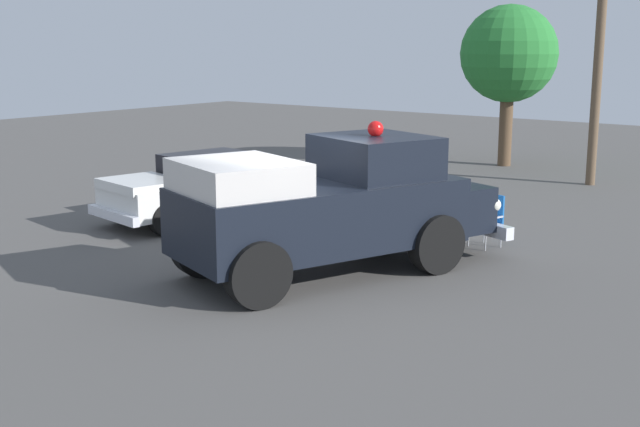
{
  "coord_description": "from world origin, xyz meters",
  "views": [
    {
      "loc": [
        10.33,
        8.79,
        3.94
      ],
      "look_at": [
        -0.51,
        0.47,
        1.08
      ],
      "focal_mm": 46.2,
      "sensor_mm": 36.0,
      "label": 1
    }
  ],
  "objects_px": {
    "lawn_chair_near_truck": "(275,208)",
    "vintage_fire_truck": "(331,205)",
    "oak_tree_right": "(509,55)",
    "spectator_standing": "(426,194)",
    "classic_hot_rod": "(199,187)",
    "lawn_chair_by_car": "(490,217)",
    "utility_pole": "(599,46)",
    "spectator_seated": "(279,203)"
  },
  "relations": [
    {
      "from": "lawn_chair_near_truck",
      "to": "vintage_fire_truck",
      "type": "bearing_deg",
      "value": 59.84
    },
    {
      "from": "lawn_chair_near_truck",
      "to": "oak_tree_right",
      "type": "height_order",
      "value": "oak_tree_right"
    },
    {
      "from": "spectator_standing",
      "to": "vintage_fire_truck",
      "type": "bearing_deg",
      "value": -2.79
    },
    {
      "from": "oak_tree_right",
      "to": "vintage_fire_truck",
      "type": "bearing_deg",
      "value": 12.91
    },
    {
      "from": "classic_hot_rod",
      "to": "lawn_chair_by_car",
      "type": "bearing_deg",
      "value": 105.4
    },
    {
      "from": "oak_tree_right",
      "to": "utility_pole",
      "type": "relative_size",
      "value": 0.69
    },
    {
      "from": "classic_hot_rod",
      "to": "spectator_standing",
      "type": "bearing_deg",
      "value": 103.9
    },
    {
      "from": "spectator_standing",
      "to": "utility_pole",
      "type": "distance_m",
      "value": 9.13
    },
    {
      "from": "spectator_standing",
      "to": "lawn_chair_near_truck",
      "type": "bearing_deg",
      "value": -62.09
    },
    {
      "from": "lawn_chair_by_car",
      "to": "spectator_seated",
      "type": "bearing_deg",
      "value": -62.99
    },
    {
      "from": "vintage_fire_truck",
      "to": "utility_pole",
      "type": "height_order",
      "value": "utility_pole"
    },
    {
      "from": "lawn_chair_near_truck",
      "to": "spectator_standing",
      "type": "height_order",
      "value": "spectator_standing"
    },
    {
      "from": "vintage_fire_truck",
      "to": "utility_pole",
      "type": "xyz_separation_m",
      "value": [
        -11.6,
        0.4,
        2.63
      ]
    },
    {
      "from": "lawn_chair_by_car",
      "to": "spectator_seated",
      "type": "height_order",
      "value": "spectator_seated"
    },
    {
      "from": "spectator_seated",
      "to": "spectator_standing",
      "type": "bearing_deg",
      "value": 119.29
    },
    {
      "from": "lawn_chair_near_truck",
      "to": "oak_tree_right",
      "type": "distance_m",
      "value": 12.36
    },
    {
      "from": "lawn_chair_near_truck",
      "to": "utility_pole",
      "type": "distance_m",
      "value": 11.02
    },
    {
      "from": "spectator_standing",
      "to": "lawn_chair_by_car",
      "type": "bearing_deg",
      "value": 111.67
    },
    {
      "from": "spectator_seated",
      "to": "oak_tree_right",
      "type": "bearing_deg",
      "value": -176.92
    },
    {
      "from": "lawn_chair_near_truck",
      "to": "lawn_chair_by_car",
      "type": "distance_m",
      "value": 4.34
    },
    {
      "from": "vintage_fire_truck",
      "to": "spectator_standing",
      "type": "bearing_deg",
      "value": 177.21
    },
    {
      "from": "spectator_seated",
      "to": "utility_pole",
      "type": "xyz_separation_m",
      "value": [
        -10.12,
        2.85,
        3.13
      ]
    },
    {
      "from": "lawn_chair_by_car",
      "to": "oak_tree_right",
      "type": "xyz_separation_m",
      "value": [
        -10.09,
        -4.41,
        2.93
      ]
    },
    {
      "from": "vintage_fire_truck",
      "to": "classic_hot_rod",
      "type": "height_order",
      "value": "vintage_fire_truck"
    },
    {
      "from": "vintage_fire_truck",
      "to": "lawn_chair_by_car",
      "type": "relative_size",
      "value": 6.21
    },
    {
      "from": "lawn_chair_near_truck",
      "to": "utility_pole",
      "type": "bearing_deg",
      "value": 163.57
    },
    {
      "from": "spectator_seated",
      "to": "spectator_standing",
      "type": "distance_m",
      "value": 2.98
    },
    {
      "from": "spectator_standing",
      "to": "oak_tree_right",
      "type": "distance_m",
      "value": 11.33
    },
    {
      "from": "lawn_chair_near_truck",
      "to": "spectator_standing",
      "type": "bearing_deg",
      "value": 117.91
    },
    {
      "from": "utility_pole",
      "to": "vintage_fire_truck",
      "type": "bearing_deg",
      "value": -1.99
    },
    {
      "from": "lawn_chair_near_truck",
      "to": "spectator_seated",
      "type": "xyz_separation_m",
      "value": [
        0.01,
        0.13,
        0.11
      ]
    },
    {
      "from": "lawn_chair_by_car",
      "to": "oak_tree_right",
      "type": "bearing_deg",
      "value": -156.39
    },
    {
      "from": "classic_hot_rod",
      "to": "spectator_seated",
      "type": "xyz_separation_m",
      "value": [
        0.19,
        2.52,
        -0.05
      ]
    },
    {
      "from": "classic_hot_rod",
      "to": "lawn_chair_near_truck",
      "type": "xyz_separation_m",
      "value": [
        0.18,
        2.39,
        -0.16
      ]
    },
    {
      "from": "vintage_fire_truck",
      "to": "utility_pole",
      "type": "distance_m",
      "value": 11.9
    },
    {
      "from": "vintage_fire_truck",
      "to": "classic_hot_rod",
      "type": "relative_size",
      "value": 1.37
    },
    {
      "from": "classic_hot_rod",
      "to": "utility_pole",
      "type": "relative_size",
      "value": 0.63
    },
    {
      "from": "classic_hot_rod",
      "to": "oak_tree_right",
      "type": "distance_m",
      "value": 12.28
    },
    {
      "from": "spectator_standing",
      "to": "oak_tree_right",
      "type": "bearing_deg",
      "value": -162.96
    },
    {
      "from": "spectator_seated",
      "to": "spectator_standing",
      "type": "xyz_separation_m",
      "value": [
        -1.45,
        2.59,
        0.27
      ]
    },
    {
      "from": "vintage_fire_truck",
      "to": "spectator_seated",
      "type": "bearing_deg",
      "value": -121.28
    },
    {
      "from": "classic_hot_rod",
      "to": "spectator_standing",
      "type": "distance_m",
      "value": 5.27
    }
  ]
}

